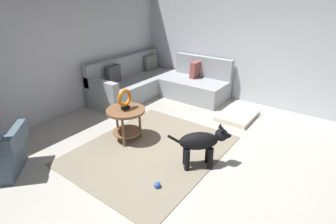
{
  "coord_description": "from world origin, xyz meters",
  "views": [
    {
      "loc": [
        -2.34,
        -1.43,
        2.14
      ],
      "look_at": [
        0.45,
        0.6,
        0.55
      ],
      "focal_mm": 27.28,
      "sensor_mm": 36.0,
      "label": 1
    }
  ],
  "objects_px": {
    "sectional_couch": "(158,84)",
    "dog_toy_ball": "(157,185)",
    "dog_bed_mat": "(237,116)",
    "dog": "(202,142)",
    "side_table": "(126,116)",
    "torus_sculpture": "(125,99)"
  },
  "relations": [
    {
      "from": "sectional_couch",
      "to": "dog_toy_ball",
      "type": "bearing_deg",
      "value": -141.98
    },
    {
      "from": "dog_bed_mat",
      "to": "dog",
      "type": "bearing_deg",
      "value": -174.11
    },
    {
      "from": "side_table",
      "to": "dog_toy_ball",
      "type": "relative_size",
      "value": 7.27
    },
    {
      "from": "dog",
      "to": "dog_bed_mat",
      "type": "bearing_deg",
      "value": 143.08
    },
    {
      "from": "torus_sculpture",
      "to": "dog_toy_ball",
      "type": "height_order",
      "value": "torus_sculpture"
    },
    {
      "from": "torus_sculpture",
      "to": "dog_bed_mat",
      "type": "bearing_deg",
      "value": -31.64
    },
    {
      "from": "dog",
      "to": "dog_toy_ball",
      "type": "relative_size",
      "value": 7.97
    },
    {
      "from": "torus_sculpture",
      "to": "dog_bed_mat",
      "type": "distance_m",
      "value": 2.23
    },
    {
      "from": "side_table",
      "to": "dog_toy_ball",
      "type": "distance_m",
      "value": 1.3
    },
    {
      "from": "dog_toy_ball",
      "to": "side_table",
      "type": "bearing_deg",
      "value": 60.73
    },
    {
      "from": "sectional_couch",
      "to": "dog_toy_ball",
      "type": "relative_size",
      "value": 27.27
    },
    {
      "from": "dog_toy_ball",
      "to": "sectional_couch",
      "type": "bearing_deg",
      "value": 38.02
    },
    {
      "from": "side_table",
      "to": "torus_sculpture",
      "type": "xyz_separation_m",
      "value": [
        -0.0,
        0.0,
        0.29
      ]
    },
    {
      "from": "sectional_couch",
      "to": "dog",
      "type": "height_order",
      "value": "sectional_couch"
    },
    {
      "from": "torus_sculpture",
      "to": "dog_toy_ball",
      "type": "distance_m",
      "value": 1.42
    },
    {
      "from": "side_table",
      "to": "dog_bed_mat",
      "type": "xyz_separation_m",
      "value": [
        1.81,
        -1.12,
        -0.37
      ]
    },
    {
      "from": "sectional_couch",
      "to": "torus_sculpture",
      "type": "bearing_deg",
      "value": -155.91
    },
    {
      "from": "dog_bed_mat",
      "to": "dog",
      "type": "height_order",
      "value": "dog"
    },
    {
      "from": "sectional_couch",
      "to": "torus_sculpture",
      "type": "height_order",
      "value": "sectional_couch"
    },
    {
      "from": "dog_bed_mat",
      "to": "dog_toy_ball",
      "type": "xyz_separation_m",
      "value": [
        -2.42,
        0.03,
        -0.0
      ]
    },
    {
      "from": "torus_sculpture",
      "to": "dog_toy_ball",
      "type": "xyz_separation_m",
      "value": [
        -0.61,
        -1.09,
        -0.67
      ]
    },
    {
      "from": "sectional_couch",
      "to": "side_table",
      "type": "xyz_separation_m",
      "value": [
        -1.83,
        -0.82,
        0.12
      ]
    }
  ]
}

